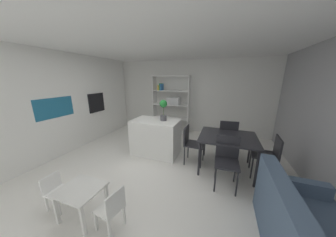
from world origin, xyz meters
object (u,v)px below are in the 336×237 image
child_table (81,193)px  dining_chair_far (227,136)px  open_bookshelf (170,105)px  dining_table (228,139)px  built_in_oven (96,103)px  child_chair_left (56,190)px  kitchen_island (156,137)px  dining_chair_window_side (270,153)px  child_chair_right (112,208)px  dining_chair_island_side (191,141)px  potted_plant_on_island (163,108)px  dining_chair_near (227,157)px

child_table → dining_chair_far: size_ratio=0.58×
open_bookshelf → dining_table: 2.75m
built_in_oven → child_chair_left: size_ratio=1.10×
kitchen_island → dining_table: kitchen_island is taller
built_in_oven → dining_chair_window_side: built_in_oven is taller
open_bookshelf → dining_table: bearing=-44.3°
child_table → child_chair_right: bearing=-0.9°
kitchen_island → child_chair_right: kitchen_island is taller
dining_table → child_chair_left: bearing=-140.6°
child_chair_left → dining_chair_island_side: size_ratio=0.61×
dining_chair_far → child_chair_right: bearing=54.7°
dining_table → dining_chair_window_side: size_ratio=1.33×
potted_plant_on_island → dining_chair_island_side: 1.03m
child_chair_right → dining_chair_near: bearing=145.4°
kitchen_island → dining_chair_near: size_ratio=1.28×
dining_table → dining_chair_island_side: size_ratio=1.31×
dining_chair_far → dining_chair_island_side: size_ratio=1.11×
kitchen_island → potted_plant_on_island: potted_plant_on_island is taller
potted_plant_on_island → child_chair_right: bearing=-85.7°
potted_plant_on_island → dining_chair_near: bearing=-24.8°
built_in_oven → dining_chair_window_side: size_ratio=0.68×
child_chair_left → dining_chair_window_side: 3.76m
child_table → dining_chair_near: dining_chair_near is taller
child_chair_right → dining_chair_window_side: bearing=141.0°
kitchen_island → dining_chair_near: bearing=-20.7°
potted_plant_on_island → dining_chair_window_side: bearing=-4.6°
dining_chair_near → dining_chair_window_side: bearing=31.7°
kitchen_island → child_chair_left: (-0.69, -2.10, -0.16)m
dining_table → dining_chair_near: dining_chair_near is taller
dining_table → potted_plant_on_island: bearing=173.3°
open_bookshelf → child_chair_left: (-0.45, -3.89, -0.71)m
dining_table → dining_chair_window_side: 0.80m
child_chair_left → dining_table: size_ratio=0.46×
potted_plant_on_island → child_table: bearing=-99.6°
child_chair_left → built_in_oven: bearing=29.8°
open_bookshelf → child_chair_left: open_bookshelf is taller
child_chair_left → dining_chair_near: bearing=-60.6°
potted_plant_on_island → dining_chair_far: (1.53, 0.34, -0.64)m
built_in_oven → dining_chair_far: (3.93, 0.05, -0.61)m
child_chair_right → dining_chair_near: 2.01m
child_chair_left → dining_chair_far: 3.49m
child_table → dining_chair_near: size_ratio=0.61×
dining_chair_near → dining_chair_island_side: (-0.78, 0.52, -0.02)m
kitchen_island → child_table: 2.11m
child_table → dining_table: bearing=46.4°
child_chair_left → dining_chair_far: dining_chair_far is taller
child_table → child_chair_left: size_ratio=1.06×
child_chair_right → dining_table: (1.36, 1.99, 0.36)m
dining_chair_window_side → dining_chair_far: dining_chair_far is taller
potted_plant_on_island → open_bookshelf: bearing=104.0°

